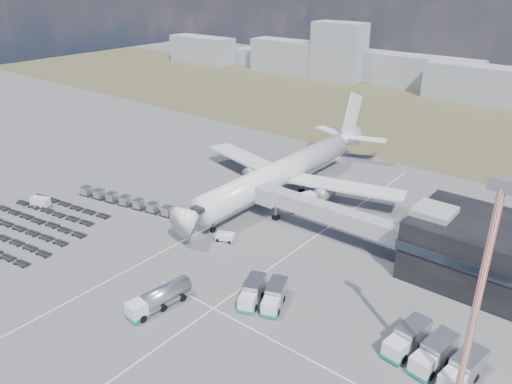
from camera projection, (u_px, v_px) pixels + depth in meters
The scene contains 16 objects.
ground at pixel (178, 251), 87.71m from camera, with size 420.00×420.00×0.00m, color #565659.
grass_strip at pixel (421, 118), 166.03m from camera, with size 420.00×90.00×0.01m, color brown.
lane_markings at pixel (231, 263), 84.27m from camera, with size 47.12×110.00×0.01m.
terminal at pixel (511, 259), 75.35m from camera, with size 30.40×16.40×11.00m.
jet_bridge at pixel (319, 210), 91.11m from camera, with size 30.30×3.80×7.05m.
airliner at pixel (286, 170), 108.60m from camera, with size 51.59×64.53×17.62m.
skyline at pixel (443, 75), 194.29m from camera, with size 286.82×27.08×25.62m.
fuel_tanker at pixel (159, 298), 72.52m from camera, with size 3.67×10.36×3.28m.
pushback_tug at pixel (225, 237), 90.82m from camera, with size 3.30×1.86×1.48m, color silver.
utility_van at pixel (41, 202), 103.57m from camera, with size 3.92×1.77×2.12m, color silver.
catering_truck at pixel (301, 202), 102.59m from camera, with size 4.75×6.78×2.88m.
service_trucks_near at pixel (263, 294), 73.52m from camera, with size 8.05×8.69×2.83m.
service_trucks_far at pixel (434, 354), 61.92m from camera, with size 11.32×9.23×3.12m.
uld_row at pixel (132, 202), 103.41m from camera, with size 28.08×7.25×1.91m.
baggage_dollies at pixel (27, 225), 96.10m from camera, with size 27.73×24.36×0.67m.
floodlight_mast at pixel (476, 306), 50.69m from camera, with size 2.63×2.17×28.06m.
Camera 1 is at (58.13, -50.55, 45.36)m, focal length 35.00 mm.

